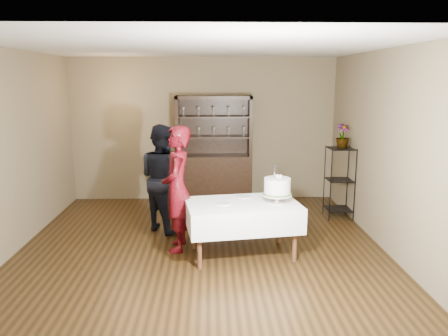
{
  "coord_description": "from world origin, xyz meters",
  "views": [
    {
      "loc": [
        0.13,
        -5.82,
        2.29
      ],
      "look_at": [
        0.32,
        0.1,
        1.09
      ],
      "focal_mm": 35.0,
      "sensor_mm": 36.0,
      "label": 1
    }
  ],
  "objects_px": {
    "cake_table": "(242,215)",
    "man": "(163,178)",
    "plant_etagere": "(339,180)",
    "woman": "(177,189)",
    "cake": "(277,188)",
    "potted_plant": "(343,136)",
    "china_hutch": "(214,167)"
  },
  "relations": [
    {
      "from": "cake_table",
      "to": "woman",
      "type": "height_order",
      "value": "woman"
    },
    {
      "from": "cake_table",
      "to": "man",
      "type": "distance_m",
      "value": 1.57
    },
    {
      "from": "china_hutch",
      "to": "cake",
      "type": "bearing_deg",
      "value": -73.4
    },
    {
      "from": "china_hutch",
      "to": "cake_table",
      "type": "bearing_deg",
      "value": -82.48
    },
    {
      "from": "china_hutch",
      "to": "plant_etagere",
      "type": "relative_size",
      "value": 1.67
    },
    {
      "from": "cake",
      "to": "cake_table",
      "type": "bearing_deg",
      "value": 175.27
    },
    {
      "from": "plant_etagere",
      "to": "man",
      "type": "relative_size",
      "value": 0.73
    },
    {
      "from": "plant_etagere",
      "to": "potted_plant",
      "type": "bearing_deg",
      "value": 2.45
    },
    {
      "from": "plant_etagere",
      "to": "man",
      "type": "xyz_separation_m",
      "value": [
        -2.88,
        -0.51,
        0.17
      ]
    },
    {
      "from": "china_hutch",
      "to": "man",
      "type": "relative_size",
      "value": 1.22
    },
    {
      "from": "china_hutch",
      "to": "potted_plant",
      "type": "bearing_deg",
      "value": -26.67
    },
    {
      "from": "man",
      "to": "cake",
      "type": "bearing_deg",
      "value": -169.28
    },
    {
      "from": "woman",
      "to": "man",
      "type": "xyz_separation_m",
      "value": [
        -0.28,
        0.81,
        -0.03
      ]
    },
    {
      "from": "cake_table",
      "to": "man",
      "type": "bearing_deg",
      "value": 137.36
    },
    {
      "from": "cake_table",
      "to": "potted_plant",
      "type": "bearing_deg",
      "value": 41.67
    },
    {
      "from": "cake",
      "to": "potted_plant",
      "type": "xyz_separation_m",
      "value": [
        1.3,
        1.59,
        0.46
      ]
    },
    {
      "from": "cake_table",
      "to": "man",
      "type": "xyz_separation_m",
      "value": [
        -1.14,
        1.05,
        0.27
      ]
    },
    {
      "from": "woman",
      "to": "potted_plant",
      "type": "bearing_deg",
      "value": 117.7
    },
    {
      "from": "woman",
      "to": "man",
      "type": "distance_m",
      "value": 0.85
    },
    {
      "from": "china_hutch",
      "to": "man",
      "type": "xyz_separation_m",
      "value": [
        -0.8,
        -1.56,
        0.16
      ]
    },
    {
      "from": "cake_table",
      "to": "cake",
      "type": "bearing_deg",
      "value": -4.73
    },
    {
      "from": "man",
      "to": "potted_plant",
      "type": "distance_m",
      "value": 2.99
    },
    {
      "from": "china_hutch",
      "to": "man",
      "type": "height_order",
      "value": "china_hutch"
    },
    {
      "from": "plant_etagere",
      "to": "woman",
      "type": "bearing_deg",
      "value": -153.16
    },
    {
      "from": "plant_etagere",
      "to": "woman",
      "type": "xyz_separation_m",
      "value": [
        -2.6,
        -1.31,
        0.2
      ]
    },
    {
      "from": "cake_table",
      "to": "man",
      "type": "height_order",
      "value": "man"
    },
    {
      "from": "china_hutch",
      "to": "woman",
      "type": "height_order",
      "value": "china_hutch"
    },
    {
      "from": "plant_etagere",
      "to": "potted_plant",
      "type": "relative_size",
      "value": 3.03
    },
    {
      "from": "woman",
      "to": "cake",
      "type": "bearing_deg",
      "value": 78.95
    },
    {
      "from": "cake_table",
      "to": "woman",
      "type": "distance_m",
      "value": 0.95
    },
    {
      "from": "man",
      "to": "potted_plant",
      "type": "bearing_deg",
      "value": -124.87
    },
    {
      "from": "cake",
      "to": "china_hutch",
      "type": "bearing_deg",
      "value": 106.6
    }
  ]
}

